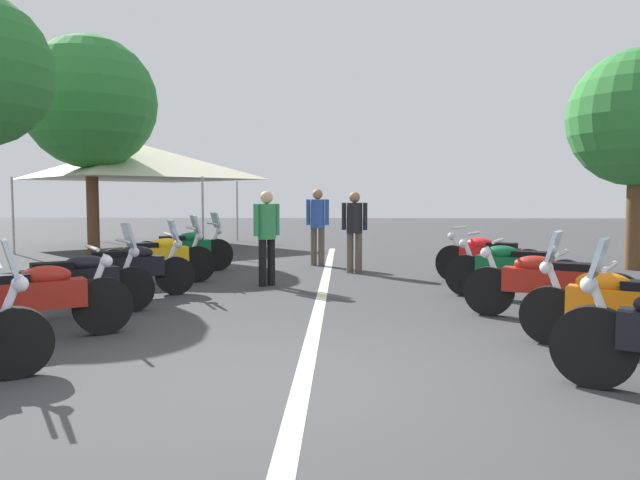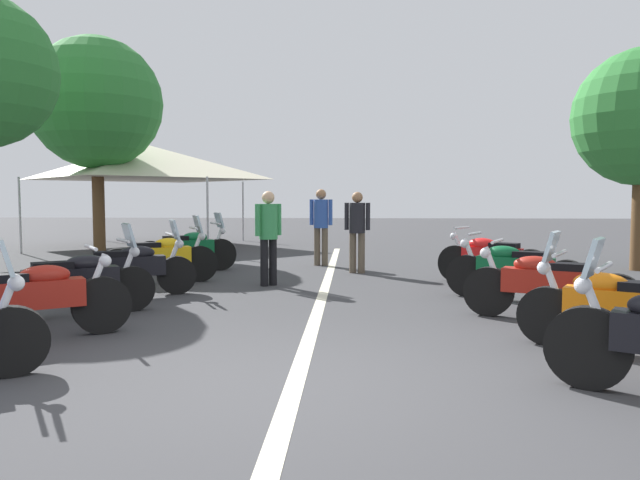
# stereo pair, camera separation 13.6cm
# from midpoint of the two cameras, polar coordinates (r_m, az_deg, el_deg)

# --- Properties ---
(ground_plane) EXTENTS (80.00, 80.00, 0.00)m
(ground_plane) POSITION_cam_midpoint_polar(r_m,az_deg,el_deg) (4.97, -2.65, -14.03)
(ground_plane) COLOR #38383A
(lane_centre_stripe) EXTENTS (17.88, 0.16, 0.01)m
(lane_centre_stripe) POSITION_cam_midpoint_polar(r_m,az_deg,el_deg) (9.22, -0.32, -5.55)
(lane_centre_stripe) COLOR beige
(lane_centre_stripe) RESTS_ON ground_plane
(motorcycle_left_row_1) EXTENTS (1.33, 1.88, 1.00)m
(motorcycle_left_row_1) POSITION_cam_midpoint_polar(r_m,az_deg,el_deg) (7.14, -26.29, -5.08)
(motorcycle_left_row_1) COLOR black
(motorcycle_left_row_1) RESTS_ON ground_plane
(motorcycle_left_row_2) EXTENTS (1.33, 1.83, 1.20)m
(motorcycle_left_row_2) POSITION_cam_midpoint_polar(r_m,az_deg,el_deg) (8.36, -22.74, -3.69)
(motorcycle_left_row_2) COLOR black
(motorcycle_left_row_2) RESTS_ON ground_plane
(motorcycle_left_row_3) EXTENTS (1.14, 1.99, 1.19)m
(motorcycle_left_row_3) POSITION_cam_midpoint_polar(r_m,az_deg,el_deg) (9.72, -18.26, -2.54)
(motorcycle_left_row_3) COLOR black
(motorcycle_left_row_3) RESTS_ON ground_plane
(motorcycle_left_row_4) EXTENTS (1.11, 1.93, 1.22)m
(motorcycle_left_row_4) POSITION_cam_midpoint_polar(r_m,az_deg,el_deg) (11.07, -15.41, -1.63)
(motorcycle_left_row_4) COLOR black
(motorcycle_left_row_4) RESTS_ON ground_plane
(motorcycle_left_row_5) EXTENTS (1.21, 1.89, 1.23)m
(motorcycle_left_row_5) POSITION_cam_midpoint_polar(r_m,az_deg,el_deg) (12.67, -13.01, -0.87)
(motorcycle_left_row_5) COLOR black
(motorcycle_left_row_5) RESTS_ON ground_plane
(motorcycle_right_row_1) EXTENTS (1.10, 1.79, 1.20)m
(motorcycle_right_row_1) POSITION_cam_midpoint_polar(r_m,az_deg,el_deg) (6.68, 25.92, -5.69)
(motorcycle_right_row_1) COLOR black
(motorcycle_right_row_1) RESTS_ON ground_plane
(motorcycle_right_row_2) EXTENTS (1.08, 1.99, 1.00)m
(motorcycle_right_row_2) POSITION_cam_midpoint_polar(r_m,az_deg,el_deg) (8.03, 20.36, -3.96)
(motorcycle_right_row_2) COLOR black
(motorcycle_right_row_2) RESTS_ON ground_plane
(motorcycle_right_row_3) EXTENTS (1.13, 1.92, 1.00)m
(motorcycle_right_row_3) POSITION_cam_midpoint_polar(r_m,az_deg,el_deg) (9.48, 17.37, -2.68)
(motorcycle_right_row_3) COLOR black
(motorcycle_right_row_3) RESTS_ON ground_plane
(motorcycle_right_row_4) EXTENTS (1.26, 1.74, 1.01)m
(motorcycle_right_row_4) POSITION_cam_midpoint_polar(r_m,az_deg,el_deg) (11.03, 15.32, -1.69)
(motorcycle_right_row_4) COLOR black
(motorcycle_right_row_4) RESTS_ON ground_plane
(bystander_0) EXTENTS (0.32, 0.52, 1.66)m
(bystander_0) POSITION_cam_midpoint_polar(r_m,az_deg,el_deg) (12.24, 2.96, 1.37)
(bystander_0) COLOR brown
(bystander_0) RESTS_ON ground_plane
(bystander_1) EXTENTS (0.38, 0.42, 1.65)m
(bystander_1) POSITION_cam_midpoint_polar(r_m,az_deg,el_deg) (10.49, -5.45, 0.89)
(bystander_1) COLOR black
(bystander_1) RESTS_ON ground_plane
(bystander_2) EXTENTS (0.32, 0.52, 1.73)m
(bystander_2) POSITION_cam_midpoint_polar(r_m,az_deg,el_deg) (13.56, -0.52, 1.84)
(bystander_2) COLOR brown
(bystander_2) RESTS_ON ground_plane
(roadside_tree_0) EXTENTS (2.86, 2.86, 4.64)m
(roadside_tree_0) POSITION_cam_midpoint_polar(r_m,az_deg,el_deg) (14.46, 27.64, 10.14)
(roadside_tree_0) COLOR brown
(roadside_tree_0) RESTS_ON ground_plane
(roadside_tree_2) EXTENTS (3.50, 3.50, 5.81)m
(roadside_tree_2) POSITION_cam_midpoint_polar(r_m,az_deg,el_deg) (17.49, -21.17, 12.01)
(roadside_tree_2) COLOR brown
(roadside_tree_2) RESTS_ON ground_plane
(event_tent) EXTENTS (5.78, 5.78, 3.20)m
(event_tent) POSITION_cam_midpoint_polar(r_m,az_deg,el_deg) (19.67, -16.98, 7.11)
(event_tent) COLOR beige
(event_tent) RESTS_ON ground_plane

